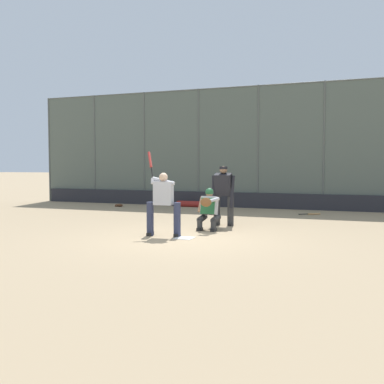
{
  "coord_description": "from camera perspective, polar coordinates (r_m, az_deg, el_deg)",
  "views": [
    {
      "loc": [
        -3.91,
        9.92,
        1.75
      ],
      "look_at": [
        0.18,
        -1.0,
        1.05
      ],
      "focal_mm": 42.0,
      "sensor_mm": 36.0,
      "label": 1
    }
  ],
  "objects": [
    {
      "name": "padding_wall",
      "position": [
        18.48,
        8.27,
        -1.08
      ],
      "size": [
        20.21,
        0.18,
        0.62
      ],
      "primitive_type": "cube",
      "color": "#28282D",
      "rests_on": "ground_plane"
    },
    {
      "name": "ground_plane",
      "position": [
        10.8,
        -0.97,
        -5.89
      ],
      "size": [
        160.0,
        160.0,
        0.0
      ],
      "primitive_type": "plane",
      "color": "tan"
    },
    {
      "name": "umpire_home",
      "position": [
        12.98,
        4.01,
        -0.21
      ],
      "size": [
        0.7,
        0.44,
        1.72
      ],
      "rotation": [
        0.0,
        0.0,
        0.04
      ],
      "color": "#333333",
      "rests_on": "ground_plane"
    },
    {
      "name": "batter_at_plate",
      "position": [
        11.05,
        -3.69,
        -1.24
      ],
      "size": [
        1.04,
        0.57,
        2.1
      ],
      "rotation": [
        0.0,
        0.0,
        0.1
      ],
      "color": "#2D334C",
      "rests_on": "ground_plane"
    },
    {
      "name": "bleachers_beyond",
      "position": [
        20.9,
        11.54,
        -0.11
      ],
      "size": [
        14.43,
        2.5,
        1.48
      ],
      "color": "slate",
      "rests_on": "ground_plane"
    },
    {
      "name": "backstop_fence",
      "position": [
        18.54,
        8.4,
        5.97
      ],
      "size": [
        20.7,
        0.08,
        4.99
      ],
      "color": "#515651",
      "rests_on": "ground_plane"
    },
    {
      "name": "spare_bat_by_padding",
      "position": [
        16.4,
        15.04,
        -2.7
      ],
      "size": [
        0.71,
        0.53,
        0.07
      ],
      "rotation": [
        0.0,
        0.0,
        3.77
      ],
      "color": "black",
      "rests_on": "ground_plane"
    },
    {
      "name": "equipment_bag_dugout_side",
      "position": [
        18.81,
        -0.22,
        -1.52
      ],
      "size": [
        1.31,
        0.25,
        0.25
      ],
      "color": "maroon",
      "rests_on": "ground_plane"
    },
    {
      "name": "catcher_behind_plate",
      "position": [
        12.04,
        2.11,
        -2.11
      ],
      "size": [
        0.6,
        0.69,
        1.13
      ],
      "rotation": [
        0.0,
        0.0,
        -0.01
      ],
      "color": "#333333",
      "rests_on": "ground_plane"
    },
    {
      "name": "home_plate_marker",
      "position": [
        10.8,
        -0.97,
        -5.85
      ],
      "size": [
        0.43,
        0.43,
        0.01
      ],
      "primitive_type": "cube",
      "color": "white",
      "rests_on": "ground_plane"
    },
    {
      "name": "fielding_glove_on_dirt",
      "position": [
        19.16,
        -9.27,
        -1.68
      ],
      "size": [
        0.34,
        0.26,
        0.12
      ],
      "color": "#56331E",
      "rests_on": "ground_plane"
    }
  ]
}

